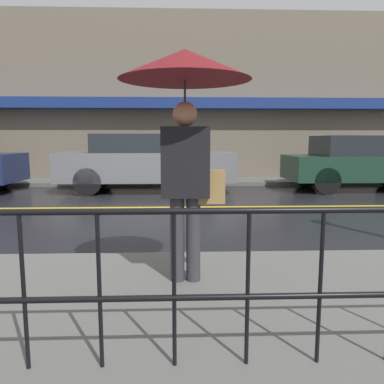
{
  "coord_description": "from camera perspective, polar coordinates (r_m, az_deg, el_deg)",
  "views": [
    {
      "loc": [
        0.85,
        -7.73,
        1.4
      ],
      "look_at": [
        1.07,
        -1.9,
        0.59
      ],
      "focal_mm": 35.0,
      "sensor_mm": 36.0,
      "label": 1
    }
  ],
  "objects": [
    {
      "name": "lane_marking",
      "position": [
        7.9,
        -8.34,
        -2.33
      ],
      "size": [
        25.2,
        0.12,
        0.01
      ],
      "color": "gold",
      "rests_on": "ground_plane"
    },
    {
      "name": "pedestrian",
      "position": [
        3.33,
        -1.0,
        14.78
      ],
      "size": [
        1.15,
        1.15,
        2.05
      ],
      "rotation": [
        0.0,
        0.0,
        3.14
      ],
      "color": "#333338",
      "rests_on": "sidewalk_near"
    },
    {
      "name": "ground_plane",
      "position": [
        7.9,
        -8.34,
        -2.36
      ],
      "size": [
        80.0,
        80.0,
        0.0
      ],
      "primitive_type": "plane",
      "color": "black"
    },
    {
      "name": "building_storefront",
      "position": [
        13.17,
        -6.06,
        14.09
      ],
      "size": [
        28.0,
        0.85,
        5.67
      ],
      "color": "#706656",
      "rests_on": "ground_plane"
    },
    {
      "name": "railing_foreground",
      "position": [
        2.28,
        -24.44,
        -10.6
      ],
      "size": [
        12.0,
        0.04,
        0.92
      ],
      "color": "black",
      "rests_on": "sidewalk_near"
    },
    {
      "name": "car_grey",
      "position": [
        10.31,
        -7.04,
        4.59
      ],
      "size": [
        4.68,
        1.76,
        1.56
      ],
      "color": "slate",
      "rests_on": "ground_plane"
    },
    {
      "name": "sidewalk_near",
      "position": [
        3.36,
        -17.35,
        -15.97
      ],
      "size": [
        28.0,
        2.43,
        0.12
      ],
      "color": "#60605E",
      "rests_on": "ground_plane"
    },
    {
      "name": "car_dark_green",
      "position": [
        11.46,
        24.17,
        4.13
      ],
      "size": [
        4.08,
        1.76,
        1.52
      ],
      "color": "#193828",
      "rests_on": "ground_plane"
    },
    {
      "name": "sidewalk_far",
      "position": [
        12.21,
        -6.17,
        1.59
      ],
      "size": [
        28.0,
        1.67,
        0.12
      ],
      "color": "#60605E",
      "rests_on": "ground_plane"
    }
  ]
}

